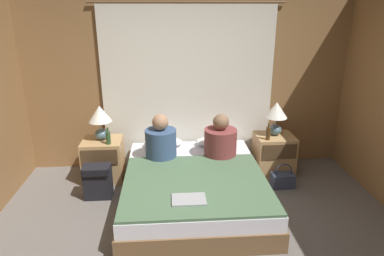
{
  "coord_description": "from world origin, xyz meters",
  "views": [
    {
      "loc": [
        -0.29,
        -2.66,
        2.23
      ],
      "look_at": [
        0.0,
        1.24,
        0.84
      ],
      "focal_mm": 32.0,
      "sensor_mm": 36.0,
      "label": 1
    }
  ],
  "objects": [
    {
      "name": "person_right_in_bed",
      "position": [
        0.38,
        1.4,
        0.6
      ],
      "size": [
        0.42,
        0.42,
        0.57
      ],
      "color": "brown",
      "rests_on": "bed"
    },
    {
      "name": "backpack_on_floor",
      "position": [
        -1.16,
        1.13,
        0.24
      ],
      "size": [
        0.33,
        0.23,
        0.42
      ],
      "color": "black",
      "rests_on": "ground_plane"
    },
    {
      "name": "lamp_left",
      "position": [
        -1.17,
        1.66,
        0.86
      ],
      "size": [
        0.3,
        0.3,
        0.46
      ],
      "color": "slate",
      "rests_on": "nightstand_left"
    },
    {
      "name": "laptop_on_bed",
      "position": [
        -0.1,
        0.29,
        0.43
      ],
      "size": [
        0.34,
        0.23,
        0.02
      ],
      "color": "#9EA0A5",
      "rests_on": "blanket_on_bed"
    },
    {
      "name": "curtain_panel",
      "position": [
        0.0,
        2.0,
        1.14
      ],
      "size": [
        2.56,
        0.03,
        2.29
      ],
      "color": "silver",
      "rests_on": "ground_plane"
    },
    {
      "name": "nightstand_right",
      "position": [
        1.17,
        1.62,
        0.28
      ],
      "size": [
        0.52,
        0.47,
        0.56
      ],
      "color": "tan",
      "rests_on": "ground_plane"
    },
    {
      "name": "pillow_left",
      "position": [
        -0.36,
        1.77,
        0.45
      ],
      "size": [
        0.54,
        0.28,
        0.12
      ],
      "color": "white",
      "rests_on": "bed"
    },
    {
      "name": "lamp_right",
      "position": [
        1.17,
        1.66,
        0.86
      ],
      "size": [
        0.3,
        0.3,
        0.46
      ],
      "color": "slate",
      "rests_on": "nightstand_right"
    },
    {
      "name": "handbag_on_floor",
      "position": [
        1.18,
        1.21,
        0.1
      ],
      "size": [
        0.29,
        0.17,
        0.33
      ],
      "color": "#333D56",
      "rests_on": "ground_plane"
    },
    {
      "name": "wall_back",
      "position": [
        0.0,
        2.06,
        1.25
      ],
      "size": [
        4.59,
        0.06,
        2.5
      ],
      "color": "olive",
      "rests_on": "ground_plane"
    },
    {
      "name": "person_left_in_bed",
      "position": [
        -0.39,
        1.4,
        0.61
      ],
      "size": [
        0.4,
        0.4,
        0.59
      ],
      "color": "#38517A",
      "rests_on": "bed"
    },
    {
      "name": "blanket_on_bed",
      "position": [
        0.0,
        0.66,
        0.4
      ],
      "size": [
        1.58,
        1.39,
        0.03
      ],
      "color": "#4C6B4C",
      "rests_on": "bed"
    },
    {
      "name": "beer_bottle_on_right_stand",
      "position": [
        1.03,
        1.49,
        0.65
      ],
      "size": [
        0.06,
        0.06,
        0.23
      ],
      "color": "#513819",
      "rests_on": "nightstand_right"
    },
    {
      "name": "bed",
      "position": [
        0.0,
        0.94,
        0.19
      ],
      "size": [
        1.64,
        2.01,
        0.39
      ],
      "color": "brown",
      "rests_on": "ground_plane"
    },
    {
      "name": "ground_plane",
      "position": [
        0.0,
        0.0,
        0.0
      ],
      "size": [
        16.0,
        16.0,
        0.0
      ],
      "primitive_type": "plane",
      "color": "#66605B"
    },
    {
      "name": "pillow_right",
      "position": [
        0.36,
        1.77,
        0.45
      ],
      "size": [
        0.54,
        0.28,
        0.12
      ],
      "color": "white",
      "rests_on": "bed"
    },
    {
      "name": "beer_bottle_on_left_stand",
      "position": [
        -1.06,
        1.49,
        0.65
      ],
      "size": [
        0.06,
        0.06,
        0.23
      ],
      "color": "#2D4C28",
      "rests_on": "nightstand_left"
    },
    {
      "name": "nightstand_left",
      "position": [
        -1.17,
        1.62,
        0.28
      ],
      "size": [
        0.52,
        0.47,
        0.56
      ],
      "color": "tan",
      "rests_on": "ground_plane"
    }
  ]
}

